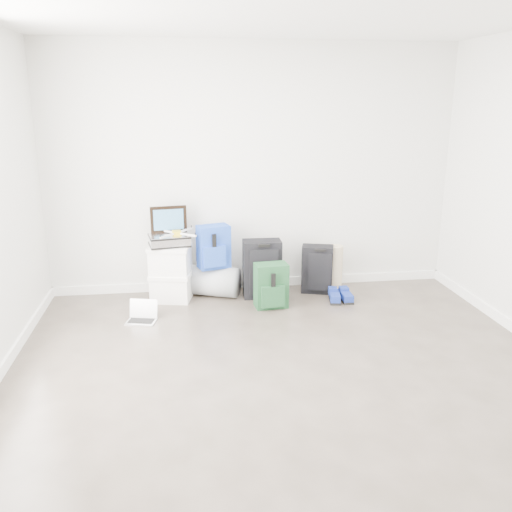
{
  "coord_description": "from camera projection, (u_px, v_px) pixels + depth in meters",
  "views": [
    {
      "loc": [
        -0.79,
        -3.41,
        2.1
      ],
      "look_at": [
        -0.05,
        1.9,
        0.54
      ],
      "focal_mm": 38.0,
      "sensor_mm": 36.0,
      "label": 1
    }
  ],
  "objects": [
    {
      "name": "briefcase",
      "position": [
        169.0,
        240.0,
        5.71
      ],
      "size": [
        0.45,
        0.36,
        0.12
      ],
      "primitive_type": "cube",
      "rotation": [
        0.0,
        0.0,
        0.15
      ],
      "color": "#B2B2B7",
      "rests_on": "boxes_stack"
    },
    {
      "name": "duffel_bag",
      "position": [
        214.0,
        281.0,
        5.97
      ],
      "size": [
        0.63,
        0.52,
        0.33
      ],
      "primitive_type": "cylinder",
      "rotation": [
        0.0,
        1.57,
        -0.4
      ],
      "color": "#909498",
      "rests_on": "ground"
    },
    {
      "name": "green_backpack",
      "position": [
        271.0,
        287.0,
        5.62
      ],
      "size": [
        0.35,
        0.27,
        0.47
      ],
      "rotation": [
        0.0,
        0.0,
        0.09
      ],
      "color": "#163D25",
      "rests_on": "ground"
    },
    {
      "name": "boxes_stack",
      "position": [
        171.0,
        273.0,
        5.81
      ],
      "size": [
        0.49,
        0.43,
        0.61
      ],
      "rotation": [
        0.0,
        0.0,
        -0.21
      ],
      "color": "white",
      "rests_on": "ground"
    },
    {
      "name": "blue_backpack",
      "position": [
        214.0,
        248.0,
        5.83
      ],
      "size": [
        0.38,
        0.32,
        0.47
      ],
      "rotation": [
        0.0,
        0.0,
        0.28
      ],
      "color": "#17489A",
      "rests_on": "duffel_bag"
    },
    {
      "name": "ground",
      "position": [
        299.0,
        400.0,
        3.93
      ],
      "size": [
        5.0,
        5.0,
        0.0
      ],
      "primitive_type": "plane",
      "color": "#393229",
      "rests_on": "ground"
    },
    {
      "name": "carry_on",
      "position": [
        317.0,
        269.0,
        6.06
      ],
      "size": [
        0.38,
        0.3,
        0.54
      ],
      "rotation": [
        0.0,
        0.0,
        -0.28
      ],
      "color": "black",
      "rests_on": "ground"
    },
    {
      "name": "laptop",
      "position": [
        142.0,
        316.0,
        5.32
      ],
      "size": [
        0.32,
        0.26,
        0.2
      ],
      "rotation": [
        0.0,
        0.0,
        -0.24
      ],
      "color": "silver",
      "rests_on": "ground"
    },
    {
      "name": "large_suitcase",
      "position": [
        262.0,
        269.0,
        5.9
      ],
      "size": [
        0.42,
        0.28,
        0.64
      ],
      "rotation": [
        0.0,
        0.0,
        -0.03
      ],
      "color": "black",
      "rests_on": "ground"
    },
    {
      "name": "shoes",
      "position": [
        340.0,
        297.0,
        5.85
      ],
      "size": [
        0.26,
        0.3,
        0.09
      ],
      "rotation": [
        0.0,
        0.0,
        -0.13
      ],
      "color": "black",
      "rests_on": "ground"
    },
    {
      "name": "painting",
      "position": [
        169.0,
        219.0,
        5.75
      ],
      "size": [
        0.38,
        0.08,
        0.29
      ],
      "rotation": [
        0.0,
        0.0,
        0.14
      ],
      "color": "black",
      "rests_on": "briefcase"
    },
    {
      "name": "drone",
      "position": [
        177.0,
        233.0,
        5.68
      ],
      "size": [
        0.41,
        0.41,
        0.05
      ],
      "rotation": [
        0.0,
        0.0,
        0.09
      ],
      "color": "gold",
      "rests_on": "briefcase"
    },
    {
      "name": "room_envelope",
      "position": [
        304.0,
        160.0,
        3.47
      ],
      "size": [
        4.52,
        5.02,
        2.71
      ],
      "color": "silver",
      "rests_on": "ground"
    },
    {
      "name": "rolled_rug",
      "position": [
        335.0,
        268.0,
        6.13
      ],
      "size": [
        0.17,
        0.17,
        0.52
      ],
      "primitive_type": "cylinder",
      "color": "tan",
      "rests_on": "ground"
    }
  ]
}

